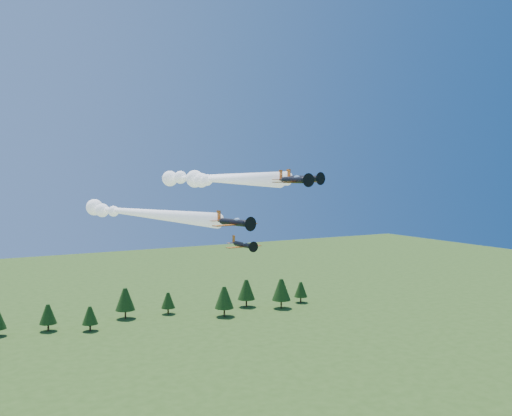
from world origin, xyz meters
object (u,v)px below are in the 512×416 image
plane_lead (222,179)px  plane_right (212,178)px  plane_left (136,212)px  plane_slot (243,245)px

plane_lead → plane_right: bearing=72.3°
plane_lead → plane_right: size_ratio=0.85×
plane_lead → plane_left: bearing=134.9°
plane_lead → plane_slot: plane_lead is taller
plane_lead → plane_slot: (-0.14, -8.78, -11.70)m
plane_left → plane_slot: plane_left is taller
plane_lead → plane_left: 19.22m
plane_slot → plane_right: bearing=76.7°
plane_left → plane_right: (16.92, 0.75, 6.85)m
plane_left → plane_slot: size_ratio=7.71×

